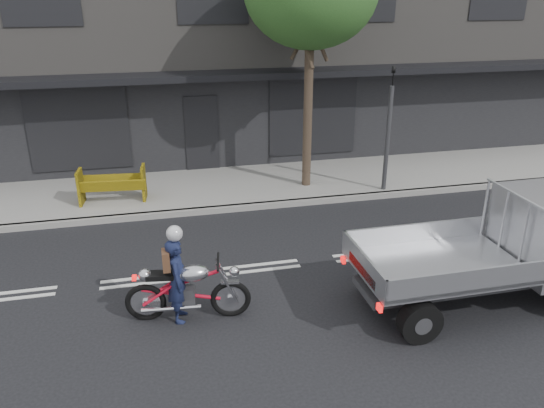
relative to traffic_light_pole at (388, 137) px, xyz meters
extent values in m
plane|color=black|center=(-4.20, -3.35, -1.65)|extent=(80.00, 80.00, 0.00)
cube|color=gray|center=(-4.20, 1.35, -1.58)|extent=(32.00, 3.20, 0.15)
cube|color=gray|center=(-4.20, -0.25, -1.58)|extent=(32.00, 0.20, 0.15)
cube|color=slate|center=(-4.20, 7.95, 2.35)|extent=(26.00, 10.00, 8.00)
cylinder|color=#382B21|center=(-2.00, 0.85, 0.35)|extent=(0.24, 0.24, 4.00)
cylinder|color=#2D2D30|center=(0.00, 0.00, -0.15)|extent=(0.12, 0.12, 3.00)
imported|color=black|center=(0.00, 0.00, 1.60)|extent=(0.08, 0.10, 0.50)
torus|color=black|center=(-6.52, -4.69, -1.31)|extent=(0.71, 0.20, 0.71)
torus|color=black|center=(-5.07, -4.91, -1.31)|extent=(0.71, 0.20, 0.71)
cube|color=#2D2D30|center=(-5.85, -4.79, -1.20)|extent=(0.39, 0.30, 0.29)
ellipsoid|color=silver|center=(-5.68, -4.82, -0.78)|extent=(0.61, 0.41, 0.29)
cube|color=black|center=(-6.18, -4.74, -0.80)|extent=(0.59, 0.33, 0.09)
cylinder|color=black|center=(-5.26, -4.88, -0.57)|extent=(0.13, 0.63, 0.04)
imported|color=#161D3E|center=(-5.94, -4.80, -0.89)|extent=(0.44, 0.60, 1.52)
cylinder|color=black|center=(-2.21, -6.31, -1.29)|extent=(0.72, 0.27, 0.72)
cylinder|color=black|center=(-2.22, -4.71, -1.29)|extent=(0.72, 0.27, 0.72)
cylinder|color=black|center=(0.81, -4.69, -1.29)|extent=(0.72, 0.27, 0.72)
cube|color=#2D2D30|center=(-0.70, -5.50, -1.13)|extent=(4.36, 0.96, 0.13)
cube|color=silver|center=(-1.50, -5.51, -0.78)|extent=(2.85, 1.86, 0.09)
camera|label=1|loc=(-6.16, -12.78, 3.71)|focal=35.00mm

